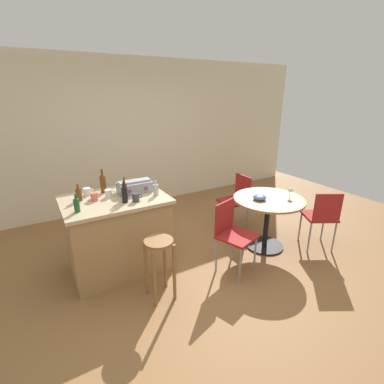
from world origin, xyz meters
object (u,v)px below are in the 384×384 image
Objects in this scene: wine_glass at (290,190)px; cup_0 at (87,192)px; wooden_stool at (159,258)px; dining_table at (268,210)px; kitchen_island at (118,233)px; bottle_5 at (156,190)px; folding_chair_left at (322,215)px; bottle_4 at (125,191)px; serving_bowl at (260,197)px; bottle_0 at (77,205)px; bottle_3 at (79,194)px; bottle_2 at (125,194)px; folding_chair_near at (237,197)px; cup_1 at (109,193)px; bottle_1 at (103,184)px; toolbox at (135,187)px; cup_3 at (136,197)px; cup_2 at (94,197)px; folding_chair_far at (232,231)px.

cup_0 is at bearing 158.95° from wine_glass.
dining_table reaches higher than wooden_stool.
bottle_5 reaches higher than kitchen_island.
folding_chair_left is 3.31× the size of bottle_4.
bottle_4 reaches higher than serving_bowl.
bottle_0 is at bearing -112.16° from cup_0.
wooden_stool is 3.82× the size of serving_bowl.
bottle_4 reaches higher than bottle_3.
folding_chair_near is at bearing 11.23° from bottle_2.
dining_table is 8.22× the size of cup_1.
bottle_1 is 0.21m from cup_0.
toolbox is 2.07m from wine_glass.
wine_glass is at bearing -22.60° from bottle_1.
serving_bowl is at bearing -10.90° from bottle_2.
cup_3 is at bearing -63.80° from bottle_1.
bottle_2 is 0.40m from bottle_5.
dining_table is 5.34× the size of serving_bowl.
bottle_1 is 0.21m from cup_1.
cup_2 reaches higher than serving_bowl.
folding_chair_far is (1.18, -0.74, 0.05)m from kitchen_island.
bottle_5 is at bearing 164.42° from serving_bowl.
cup_3 is (0.44, -0.49, 0.00)m from cup_0.
bottle_3 is (-0.58, 0.88, 0.53)m from wooden_stool.
bottle_0 is 0.60m from bottle_1.
toolbox is at bearing 44.63° from bottle_4.
cup_3 reaches higher than cup_2.
dining_table is at bearing -8.46° from bottle_0.
toolbox is 3.52× the size of cup_1.
toolbox reaches higher than folding_chair_near.
cup_3 is at bearing 169.43° from dining_table.
kitchen_island reaches higher than wine_glass.
bottle_1 is at bearing 24.15° from bottle_3.
folding_chair_far is (-0.82, -0.92, 0.02)m from folding_chair_near.
cup_1 is at bearing 8.64° from cup_2.
folding_chair_far is at bearing -34.83° from cup_0.
folding_chair_left reaches higher than wooden_stool.
bottle_0 reaches higher than folding_chair_far.
cup_2 is at bearing -176.25° from folding_chair_near.
cup_1 reaches higher than wooden_stool.
bottle_1 is 0.39m from bottle_4.
dining_table is 3.65× the size of bottle_4.
bottle_2 is (-1.93, -0.38, 0.53)m from folding_chair_near.
serving_bowl is (1.73, -0.33, -0.26)m from bottle_2.
cup_1 is 0.17m from cup_2.
folding_chair_far is at bearing -38.72° from bottle_1.
bottle_3 reaches higher than folding_chair_near.
dining_table is 8.48× the size of cup_2.
bottle_0 is 2.27m from serving_bowl.
bottle_1 is at bearing 141.28° from folding_chair_far.
cup_1 is (0.39, 0.27, -0.03)m from bottle_0.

